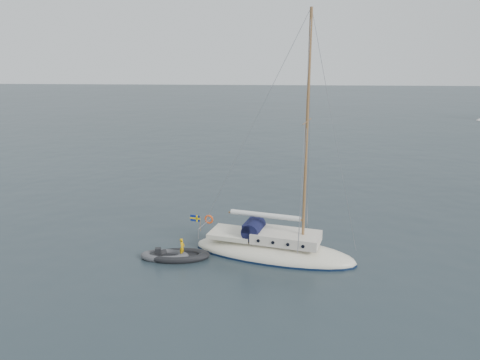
{
  "coord_description": "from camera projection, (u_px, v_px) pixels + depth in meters",
  "views": [
    {
      "loc": [
        -0.02,
        -26.06,
        11.46
      ],
      "look_at": [
        -1.82,
        0.0,
        4.34
      ],
      "focal_mm": 35.0,
      "sensor_mm": 36.0,
      "label": 1
    }
  ],
  "objects": [
    {
      "name": "ground",
      "position": [
        270.0,
        250.0,
        28.09
      ],
      "size": [
        300.0,
        300.0,
        0.0
      ],
      "primitive_type": "plane",
      "color": "black",
      "rests_on": "ground"
    },
    {
      "name": "sailboat",
      "position": [
        274.0,
        238.0,
        27.06
      ],
      "size": [
        10.05,
        3.01,
        14.31
      ],
      "rotation": [
        0.0,
        0.0,
        -0.25
      ],
      "color": "beige",
      "rests_on": "ground"
    },
    {
      "name": "dinghy",
      "position": [
        165.0,
        256.0,
        26.87
      ],
      "size": [
        2.81,
        1.27,
        0.4
      ],
      "rotation": [
        0.0,
        0.0,
        0.01
      ],
      "color": "#4B4B50",
      "rests_on": "ground"
    },
    {
      "name": "rib",
      "position": [
        179.0,
        255.0,
        26.88
      ],
      "size": [
        3.54,
        1.61,
        1.25
      ],
      "rotation": [
        0.0,
        0.0,
        0.14
      ],
      "color": "black",
      "rests_on": "ground"
    }
  ]
}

